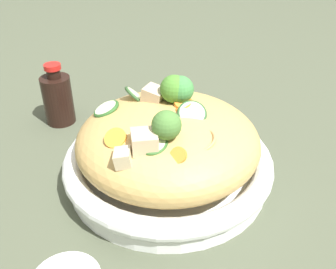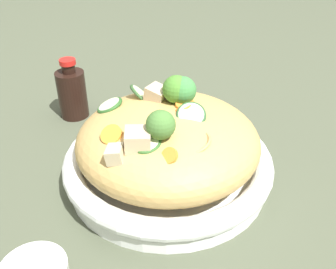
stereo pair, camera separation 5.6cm
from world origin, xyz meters
The scene contains 8 objects.
ground_plane centered at (0.00, 0.00, 0.00)m, with size 3.00×3.00×0.00m, color #484E3B.
serving_bowl centered at (0.00, 0.00, 0.03)m, with size 0.32×0.32×0.05m.
noodle_heap centered at (0.00, 0.00, 0.07)m, with size 0.27×0.27×0.10m.
broccoli_florets centered at (0.01, 0.00, 0.14)m, with size 0.07×0.15×0.06m.
carrot_coins centered at (0.00, -0.01, 0.12)m, with size 0.12×0.17×0.03m.
zucchini_slices centered at (-0.03, -0.01, 0.12)m, with size 0.18×0.17×0.04m.
chicken_chunks centered at (-0.02, -0.04, 0.12)m, with size 0.06×0.17×0.04m.
soy_sauce_bottle centered at (-0.25, 0.11, 0.05)m, with size 0.06×0.06×0.12m.
Camera 1 is at (0.13, -0.45, 0.39)m, focal length 40.82 mm.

